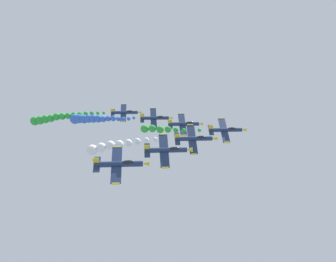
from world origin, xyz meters
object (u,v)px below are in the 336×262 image
(airplane_lead, at_px, (226,130))
(airplane_trailing, at_px, (125,112))
(airplane_left_inner, at_px, (184,124))
(airplane_left_outer, at_px, (155,118))
(airplane_right_inner, at_px, (194,139))
(airplane_high_slot, at_px, (120,164))
(airplane_right_outer, at_px, (167,150))

(airplane_lead, xyz_separation_m, airplane_trailing, (-30.24, -28.22, 0.08))
(airplane_left_inner, distance_m, airplane_left_outer, 13.00)
(airplane_right_inner, distance_m, airplane_high_slot, 26.68)
(airplane_left_outer, distance_m, airplane_right_outer, 41.82)
(airplane_right_inner, height_order, airplane_left_outer, airplane_right_inner)
(airplane_left_outer, xyz_separation_m, airplane_right_outer, (41.81, 0.74, 0.58))
(airplane_lead, height_order, airplane_left_outer, airplane_lead)
(airplane_high_slot, bearing_deg, airplane_trailing, -178.93)
(airplane_right_inner, xyz_separation_m, airplane_right_outer, (10.47, -7.44, 0.08))
(airplane_left_inner, bearing_deg, airplane_right_inner, 0.07)
(airplane_trailing, height_order, airplane_high_slot, airplane_high_slot)
(airplane_right_outer, relative_size, airplane_trailing, 1.00)
(airplane_lead, height_order, airplane_left_inner, airplane_lead)
(airplane_right_outer, distance_m, airplane_trailing, 52.59)
(airplane_left_outer, xyz_separation_m, airplane_trailing, (-9.69, -9.91, 0.30))
(airplane_lead, bearing_deg, airplane_right_outer, -39.59)
(airplane_left_inner, distance_m, airplane_right_outer, 32.54)
(airplane_left_outer, relative_size, airplane_high_slot, 1.00)
(airplane_left_inner, xyz_separation_m, airplane_right_outer, (31.68, -7.42, 0.65))
(airplane_left_inner, bearing_deg, airplane_trailing, -137.67)
(airplane_right_inner, bearing_deg, airplane_left_inner, -179.93)
(airplane_right_outer, xyz_separation_m, airplane_trailing, (-51.50, -10.64, -0.29))
(airplane_high_slot, bearing_deg, airplane_lead, 139.24)
(airplane_lead, bearing_deg, airplane_trailing, -136.98)
(airplane_left_inner, bearing_deg, airplane_left_outer, -141.18)
(airplane_left_outer, distance_m, airplane_high_slot, 52.70)
(airplane_right_inner, relative_size, airplane_left_outer, 1.00)
(airplane_lead, distance_m, airplane_trailing, 41.37)
(airplane_left_outer, height_order, airplane_right_outer, airplane_right_outer)
(airplane_left_inner, relative_size, airplane_right_outer, 1.00)
(airplane_lead, relative_size, airplane_trailing, 1.00)
(airplane_lead, xyz_separation_m, airplane_right_inner, (10.79, -10.14, 0.28))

